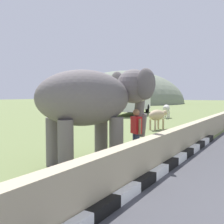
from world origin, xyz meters
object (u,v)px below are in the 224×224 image
Objects in this scene: elephant at (95,100)px; cow_mid at (166,109)px; bus_white at (133,95)px; cow_near at (157,115)px; person_handler at (136,130)px.

elephant is 2.08× the size of cow_mid.
bus_white reaches higher than cow_near.
bus_white reaches higher than elephant.
bus_white is 4.93× the size of cow_near.
bus_white is at bearing 23.44° from elephant.
elephant is 9.01m from cow_near.
person_handler is 21.23m from bus_white.
cow_near is (-11.45, -7.39, -1.21)m from bus_white.
elephant is 2.08× the size of cow_near.
cow_mid is at bearing 16.06° from person_handler.
cow_near is at bearing 16.13° from person_handler.
cow_near is at bearing -164.01° from cow_mid.
cow_mid is at bearing 12.46° from elephant.
cow_near is 1.00× the size of cow_mid.
elephant is at bearing 150.47° from person_handler.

